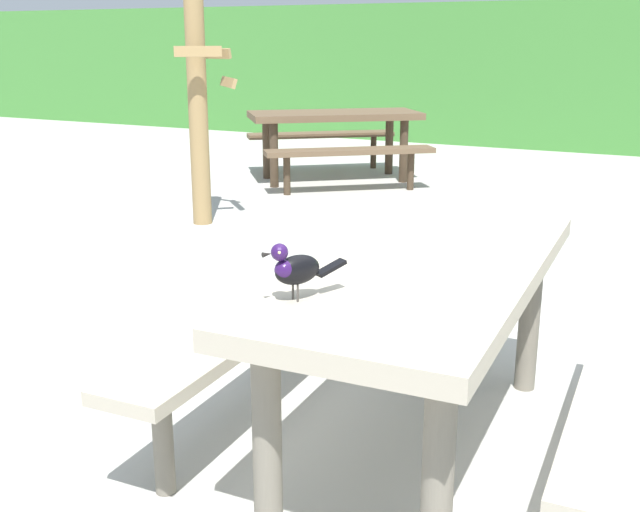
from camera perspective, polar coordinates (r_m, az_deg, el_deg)
ground_plane at (r=3.25m, az=9.38°, el=-11.86°), size 60.00×60.00×0.00m
picnic_table_foreground at (r=2.80m, az=7.71°, el=-4.00°), size 1.74×1.83×0.74m
bird_grackle at (r=2.28m, az=-1.92°, el=-0.89°), size 0.17×0.26×0.18m
picnic_table_mid_left at (r=8.40m, az=1.07°, el=9.38°), size 2.39×2.38×0.74m
stalk_post_left_side at (r=6.40m, az=-8.96°, el=10.95°), size 0.51×0.66×1.91m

